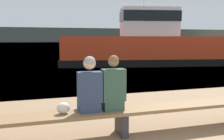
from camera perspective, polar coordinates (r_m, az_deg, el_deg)
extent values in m
plane|color=#386084|center=(127.57, -15.94, 5.98)|extent=(240.00, 240.00, 0.00)
cube|color=#4C4C42|center=(178.15, -16.26, 7.72)|extent=(600.00, 12.00, 9.52)
cube|color=brown|center=(4.68, 2.18, -9.29)|extent=(6.18, 0.55, 0.06)
cube|color=#2D2D33|center=(4.75, 2.17, -12.09)|extent=(0.12, 0.46, 0.42)
cube|color=navy|center=(4.58, -5.34, -8.12)|extent=(0.37, 0.42, 0.18)
cube|color=navy|center=(4.39, -5.11, -3.93)|extent=(0.42, 0.22, 0.54)
sphere|color=beige|center=(4.33, -5.17, 1.53)|extent=(0.22, 0.22, 0.22)
sphere|color=gray|center=(4.31, -5.13, 1.86)|extent=(0.20, 0.20, 0.20)
cube|color=#2D4C3D|center=(4.68, -0.07, -7.75)|extent=(0.37, 0.42, 0.18)
cube|color=#2D4C3D|center=(4.49, 0.33, -3.43)|extent=(0.42, 0.22, 0.58)
sphere|color=#846047|center=(4.44, 0.34, 1.99)|extent=(0.20, 0.20, 0.20)
sphere|color=brown|center=(4.42, 0.39, 2.29)|extent=(0.18, 0.18, 0.18)
ellipsoid|color=beige|center=(4.45, -11.07, -8.54)|extent=(0.23, 0.17, 0.20)
cube|color=red|center=(17.48, 6.65, 4.40)|extent=(11.23, 5.08, 1.96)
cube|color=black|center=(17.53, 6.62, 1.97)|extent=(11.46, 5.24, 0.47)
cube|color=silver|center=(17.63, 8.49, 10.71)|extent=(4.07, 2.54, 1.93)
cube|color=black|center=(17.66, 8.52, 11.96)|extent=(4.16, 2.62, 0.69)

